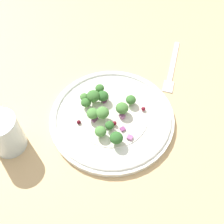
{
  "coord_description": "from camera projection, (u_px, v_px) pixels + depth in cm",
  "views": [
    {
      "loc": [
        7.05,
        32.69,
        49.29
      ],
      "look_at": [
        -2.82,
        1.14,
        2.7
      ],
      "focal_mm": 42.62,
      "sensor_mm": 36.0,
      "label": 1
    }
  ],
  "objects": [
    {
      "name": "broccoli_floret_1",
      "position": [
        131.0,
        100.0,
        0.59
      ],
      "size": [
        2.29,
        2.29,
        2.32
      ],
      "color": "#ADD18E",
      "rests_on": "plate"
    },
    {
      "name": "fork",
      "position": [
        172.0,
        68.0,
        0.68
      ],
      "size": [
        11.62,
        16.59,
        0.5
      ],
      "color": "silver",
      "rests_on": "ground_plane"
    },
    {
      "name": "dressing_pool",
      "position": [
        112.0,
        116.0,
        0.58
      ],
      "size": [
        15.86,
        15.86,
        0.2
      ],
      "primitive_type": "cylinder",
      "color": "white",
      "rests_on": "plate"
    },
    {
      "name": "broccoli_floret_3",
      "position": [
        100.0,
        132.0,
        0.54
      ],
      "size": [
        2.42,
        2.42,
        2.45
      ],
      "color": "#ADD18E",
      "rests_on": "plate"
    },
    {
      "name": "broccoli_floret_8",
      "position": [
        86.0,
        103.0,
        0.58
      ],
      "size": [
        2.19,
        2.19,
        2.22
      ],
      "color": "#ADD18E",
      "rests_on": "plate"
    },
    {
      "name": "onion_bit_0",
      "position": [
        123.0,
        129.0,
        0.56
      ],
      "size": [
        1.26,
        1.18,
        0.34
      ],
      "primitive_type": "cube",
      "rotation": [
        0.0,
        0.0,
        1.83
      ],
      "color": "#843D75",
      "rests_on": "plate"
    },
    {
      "name": "cranberry_1",
      "position": [
        114.0,
        123.0,
        0.56
      ],
      "size": [
        0.93,
        0.93,
        0.93
      ],
      "primitive_type": "sphere",
      "color": "maroon",
      "rests_on": "plate"
    },
    {
      "name": "cranberry_0",
      "position": [
        105.0,
        94.0,
        0.61
      ],
      "size": [
        0.88,
        0.88,
        0.88
      ],
      "primitive_type": "sphere",
      "color": "maroon",
      "rests_on": "plate"
    },
    {
      "name": "cranberry_3",
      "position": [
        143.0,
        109.0,
        0.59
      ],
      "size": [
        0.93,
        0.93,
        0.93
      ],
      "primitive_type": "sphere",
      "color": "maroon",
      "rests_on": "plate"
    },
    {
      "name": "plate",
      "position": [
        112.0,
        117.0,
        0.59
      ],
      "size": [
        27.35,
        27.35,
        1.7
      ],
      "color": "white",
      "rests_on": "ground_plane"
    },
    {
      "name": "broccoli_floret_9",
      "position": [
        122.0,
        108.0,
        0.57
      ],
      "size": [
        2.79,
        2.79,
        2.83
      ],
      "color": "#9EC684",
      "rests_on": "plate"
    },
    {
      "name": "ground_plane",
      "position": [
        99.0,
        121.0,
        0.6
      ],
      "size": [
        180.0,
        180.0,
        2.0
      ],
      "primitive_type": "cube",
      "color": "tan"
    },
    {
      "name": "broccoli_floret_11",
      "position": [
        100.0,
        88.0,
        0.6
      ],
      "size": [
        2.08,
        2.08,
        2.1
      ],
      "color": "#8EB77A",
      "rests_on": "plate"
    },
    {
      "name": "water_glass",
      "position": [
        5.0,
        134.0,
        0.52
      ],
      "size": [
        6.66,
        6.66,
        8.68
      ],
      "primitive_type": "cylinder",
      "color": "silver",
      "rests_on": "ground_plane"
    },
    {
      "name": "broccoli_floret_5",
      "position": [
        116.0,
        138.0,
        0.53
      ],
      "size": [
        2.72,
        2.72,
        2.75
      ],
      "color": "#ADD18E",
      "rests_on": "plate"
    },
    {
      "name": "onion_bit_2",
      "position": [
        95.0,
        119.0,
        0.57
      ],
      "size": [
        1.6,
        1.45,
        0.54
      ],
      "primitive_type": "cube",
      "rotation": [
        0.0,
        0.0,
        0.57
      ],
      "color": "#934C84",
      "rests_on": "plate"
    },
    {
      "name": "cranberry_2",
      "position": [
        79.0,
        122.0,
        0.57
      ],
      "size": [
        0.91,
        0.91,
        0.91
      ],
      "primitive_type": "sphere",
      "color": "#4C0A14",
      "rests_on": "plate"
    },
    {
      "name": "cranberry_4",
      "position": [
        116.0,
        138.0,
        0.54
      ],
      "size": [
        0.93,
        0.93,
        0.93
      ],
      "primitive_type": "sphere",
      "color": "maroon",
      "rests_on": "plate"
    },
    {
      "name": "broccoli_floret_6",
      "position": [
        103.0,
        113.0,
        0.56
      ],
      "size": [
        2.82,
        2.82,
        2.86
      ],
      "color": "#9EC684",
      "rests_on": "plate"
    },
    {
      "name": "broccoli_floret_0",
      "position": [
        84.0,
        97.0,
        0.6
      ],
      "size": [
        1.93,
        1.93,
        1.96
      ],
      "color": "#9EC684",
      "rests_on": "plate"
    },
    {
      "name": "onion_bit_4",
      "position": [
        122.0,
        116.0,
        0.57
      ],
      "size": [
        1.39,
        1.51,
        0.55
      ],
      "primitive_type": "cube",
      "rotation": [
        0.0,
        0.0,
        2.05
      ],
      "color": "#A35B93",
      "rests_on": "plate"
    },
    {
      "name": "broccoli_floret_10",
      "position": [
        93.0,
        114.0,
        0.56
      ],
      "size": [
        2.61,
        2.61,
        2.64
      ],
      "color": "#8EB77A",
      "rests_on": "plate"
    },
    {
      "name": "broccoli_floret_4",
      "position": [
        103.0,
        96.0,
        0.59
      ],
      "size": [
        2.67,
        2.67,
        2.71
      ],
      "color": "#ADD18E",
      "rests_on": "plate"
    },
    {
      "name": "onion_bit_3",
      "position": [
        130.0,
        137.0,
        0.55
      ],
      "size": [
        1.57,
        1.57,
        0.39
      ],
      "primitive_type": "cube",
      "rotation": [
        0.0,
        0.0,
        0.83
      ],
      "color": "#A35B93",
      "rests_on": "plate"
    },
    {
      "name": "onion_bit_1",
      "position": [
        104.0,
        101.0,
        0.6
      ],
      "size": [
        1.23,
        1.26,
        0.42
      ],
      "primitive_type": "cube",
      "rotation": [
        0.0,
        0.0,
        0.44
      ],
      "color": "#843D75",
      "rests_on": "plate"
    },
    {
      "name": "broccoli_floret_7",
      "position": [
        110.0,
        125.0,
        0.55
      ],
      "size": [
        1.93,
        1.93,
        1.95
      ],
      "color": "#8EB77A",
      "rests_on": "plate"
    },
    {
      "name": "broccoli_floret_2",
      "position": [
        94.0,
        96.0,
        0.59
      ],
      "size": [
        2.96,
        2.96,
        3.0
      ],
      "color": "#ADD18E",
      "rests_on": "plate"
    }
  ]
}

